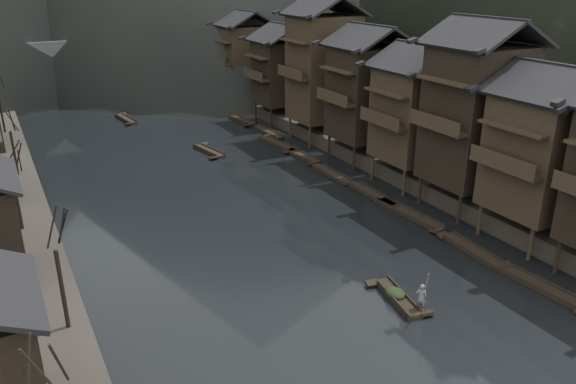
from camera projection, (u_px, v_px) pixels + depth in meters
water at (335, 287)px, 36.70m from camera, size 300.00×300.00×0.00m
right_bank at (387, 101)px, 84.50m from camera, size 40.00×200.00×1.80m
stilt_houses at (380, 79)px, 56.63m from camera, size 9.00×67.60×16.95m
bare_trees at (11, 149)px, 43.87m from camera, size 3.84×60.24×7.68m
moored_sampans at (336, 174)px, 56.51m from camera, size 2.94×56.41×0.47m
midriver_boats at (127, 113)px, 80.22m from camera, size 11.36×46.81×0.45m
stone_bridge at (103, 61)px, 93.77m from camera, size 40.00×6.00×9.00m
hero_sampan at (398, 298)px, 35.18m from camera, size 1.85×5.05×0.44m
cargo_heap at (396, 288)px, 35.14m from camera, size 1.10×1.44×0.66m
boatman at (422, 294)px, 33.50m from camera, size 0.77×0.76×1.79m
bamboo_pole at (429, 251)px, 32.54m from camera, size 1.28×1.75×3.90m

